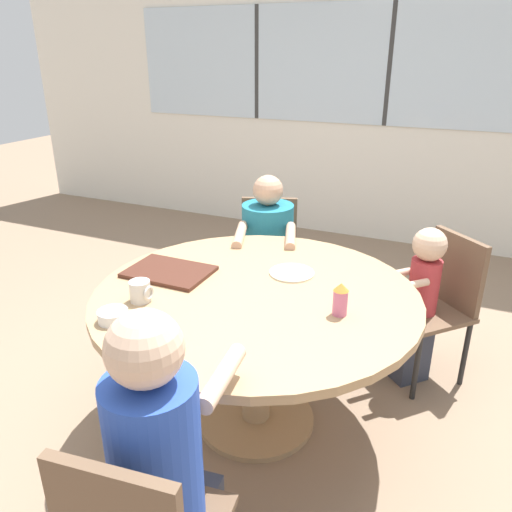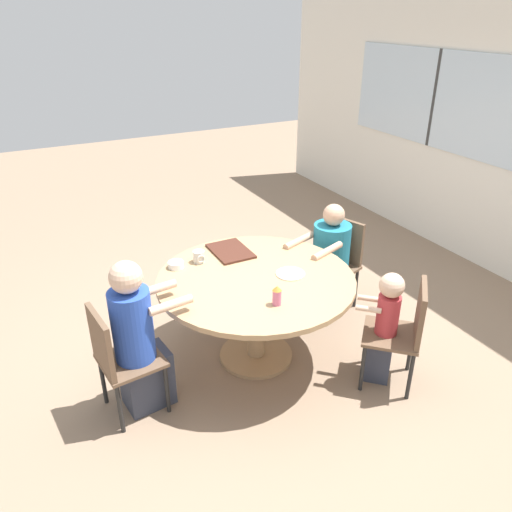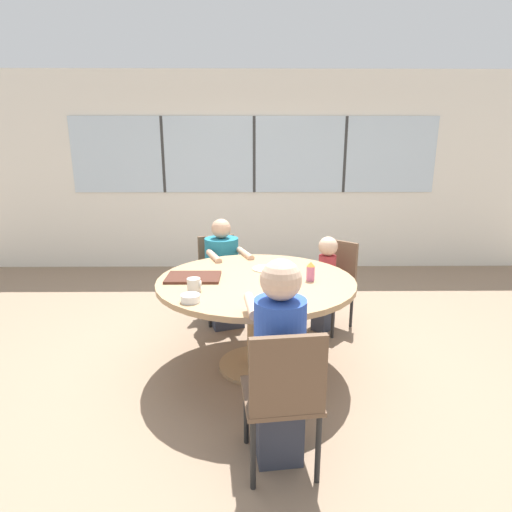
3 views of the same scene
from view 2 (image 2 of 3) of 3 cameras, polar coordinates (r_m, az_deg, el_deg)
The scene contains 13 objects.
ground_plane at distance 4.22m, azimuth 0.00°, elevation -11.36°, with size 16.00×16.00×0.00m, color #8C725B.
dining_table at distance 3.87m, azimuth 0.00°, elevation -4.11°, with size 1.52×1.52×0.75m.
chair_for_woman_green_shirt at distance 3.53m, azimuth -15.64°, elevation -10.82°, with size 0.44×0.44×0.85m.
chair_for_man_blue_shirt at distance 4.71m, azimuth 9.42°, elevation -0.08°, with size 0.51×0.51×0.85m.
chair_for_toddler at distance 3.83m, azimuth 16.67°, elevation -7.78°, with size 0.57×0.57×0.85m.
person_woman_green_shirt at distance 3.55m, azimuth -13.27°, elevation -9.55°, with size 0.34×0.54×1.17m.
person_man_blue_shirt at distance 4.60m, azimuth 8.18°, elevation -1.20°, with size 0.52×0.68×1.06m.
person_toddler at distance 3.84m, azimuth 14.36°, elevation -7.93°, with size 0.33×0.33×0.93m.
food_tray_dark at distance 4.19m, azimuth -2.93°, elevation 0.58°, with size 0.41×0.29×0.02m.
coffee_mug at distance 4.03m, azimuth -6.54°, elevation -0.08°, with size 0.10×0.09×0.10m.
sippy_cup at distance 3.43m, azimuth 2.41°, elevation -4.49°, with size 0.07×0.07×0.15m.
bowl_white_shallow at distance 3.98m, azimuth -9.13°, elevation -0.99°, with size 0.13×0.13×0.05m.
plate_tortillas at distance 3.85m, azimuth 3.96°, elevation -2.03°, with size 0.23×0.23×0.01m.
Camera 2 is at (2.95, -1.53, 2.60)m, focal length 35.00 mm.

